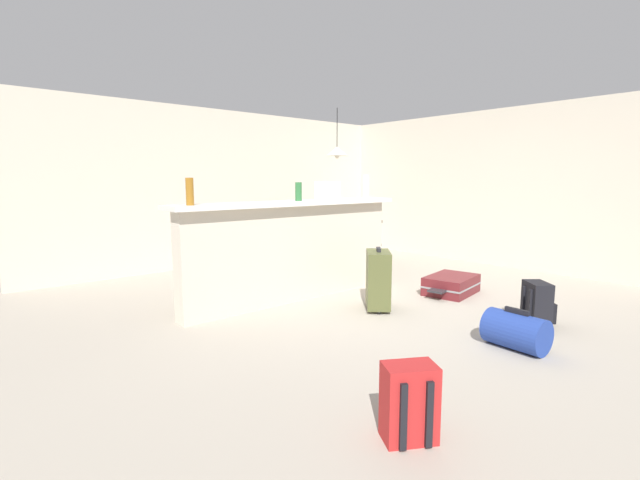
{
  "coord_description": "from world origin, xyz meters",
  "views": [
    {
      "loc": [
        -3.88,
        -3.57,
        1.38
      ],
      "look_at": [
        -0.26,
        0.57,
        0.64
      ],
      "focal_mm": 25.12,
      "sensor_mm": 36.0,
      "label": 1
    }
  ],
  "objects_px": {
    "bottle_green": "(299,192)",
    "suitcase_flat_maroon": "(451,285)",
    "backpack_red": "(409,403)",
    "duffel_bag_blue": "(516,331)",
    "dining_chair_near_partition": "(359,238)",
    "suitcase_upright_olive": "(378,279)",
    "backpack_black": "(538,305)",
    "bottle_amber": "(190,192)",
    "pendant_lamp": "(337,151)",
    "dining_table": "(341,226)",
    "grocery_bag": "(328,190)",
    "bottle_white": "(366,187)"
  },
  "relations": [
    {
      "from": "bottle_amber",
      "to": "bottle_green",
      "type": "relative_size",
      "value": 1.22
    },
    {
      "from": "dining_table",
      "to": "suitcase_flat_maroon",
      "type": "relative_size",
      "value": 1.26
    },
    {
      "from": "grocery_bag",
      "to": "backpack_black",
      "type": "distance_m",
      "value": 2.59
    },
    {
      "from": "bottle_white",
      "to": "suitcase_upright_olive",
      "type": "height_order",
      "value": "bottle_white"
    },
    {
      "from": "dining_table",
      "to": "backpack_black",
      "type": "distance_m",
      "value": 3.46
    },
    {
      "from": "bottle_green",
      "to": "dining_chair_near_partition",
      "type": "xyz_separation_m",
      "value": [
        1.7,
        0.67,
        -0.74
      ]
    },
    {
      "from": "pendant_lamp",
      "to": "duffel_bag_blue",
      "type": "distance_m",
      "value": 4.23
    },
    {
      "from": "bottle_amber",
      "to": "pendant_lamp",
      "type": "relative_size",
      "value": 0.33
    },
    {
      "from": "bottle_white",
      "to": "dining_table",
      "type": "xyz_separation_m",
      "value": [
        0.61,
        1.1,
        -0.65
      ]
    },
    {
      "from": "suitcase_flat_maroon",
      "to": "backpack_black",
      "type": "relative_size",
      "value": 2.07
    },
    {
      "from": "bottle_white",
      "to": "dining_table",
      "type": "relative_size",
      "value": 0.27
    },
    {
      "from": "dining_chair_near_partition",
      "to": "suitcase_flat_maroon",
      "type": "relative_size",
      "value": 1.07
    },
    {
      "from": "dining_table",
      "to": "suitcase_upright_olive",
      "type": "height_order",
      "value": "dining_table"
    },
    {
      "from": "backpack_red",
      "to": "duffel_bag_blue",
      "type": "distance_m",
      "value": 1.72
    },
    {
      "from": "backpack_red",
      "to": "bottle_white",
      "type": "bearing_deg",
      "value": 46.84
    },
    {
      "from": "dining_table",
      "to": "pendant_lamp",
      "type": "bearing_deg",
      "value": 86.76
    },
    {
      "from": "bottle_green",
      "to": "suitcase_flat_maroon",
      "type": "distance_m",
      "value": 2.19
    },
    {
      "from": "dining_chair_near_partition",
      "to": "bottle_green",
      "type": "bearing_deg",
      "value": -158.53
    },
    {
      "from": "dining_chair_near_partition",
      "to": "suitcase_flat_maroon",
      "type": "height_order",
      "value": "dining_chair_near_partition"
    },
    {
      "from": "bottle_green",
      "to": "dining_chair_near_partition",
      "type": "distance_m",
      "value": 1.97
    },
    {
      "from": "suitcase_flat_maroon",
      "to": "suitcase_upright_olive",
      "type": "xyz_separation_m",
      "value": [
        -1.18,
        0.15,
        0.22
      ]
    },
    {
      "from": "suitcase_flat_maroon",
      "to": "backpack_black",
      "type": "bearing_deg",
      "value": -109.86
    },
    {
      "from": "dining_chair_near_partition",
      "to": "suitcase_upright_olive",
      "type": "relative_size",
      "value": 1.39
    },
    {
      "from": "pendant_lamp",
      "to": "backpack_red",
      "type": "height_order",
      "value": "pendant_lamp"
    },
    {
      "from": "dining_table",
      "to": "dining_chair_near_partition",
      "type": "distance_m",
      "value": 0.52
    },
    {
      "from": "suitcase_flat_maroon",
      "to": "backpack_red",
      "type": "relative_size",
      "value": 2.07
    },
    {
      "from": "dining_table",
      "to": "suitcase_flat_maroon",
      "type": "xyz_separation_m",
      "value": [
        -0.19,
        -2.16,
        -0.54
      ]
    },
    {
      "from": "backpack_black",
      "to": "suitcase_upright_olive",
      "type": "distance_m",
      "value": 1.56
    },
    {
      "from": "backpack_red",
      "to": "dining_table",
      "type": "bearing_deg",
      "value": 50.51
    },
    {
      "from": "pendant_lamp",
      "to": "backpack_red",
      "type": "relative_size",
      "value": 1.86
    },
    {
      "from": "bottle_white",
      "to": "suitcase_flat_maroon",
      "type": "bearing_deg",
      "value": -68.36
    },
    {
      "from": "suitcase_flat_maroon",
      "to": "suitcase_upright_olive",
      "type": "relative_size",
      "value": 1.3
    },
    {
      "from": "dining_table",
      "to": "backpack_red",
      "type": "bearing_deg",
      "value": -129.49
    },
    {
      "from": "duffel_bag_blue",
      "to": "grocery_bag",
      "type": "bearing_deg",
      "value": 87.7
    },
    {
      "from": "duffel_bag_blue",
      "to": "bottle_white",
      "type": "bearing_deg",
      "value": 72.27
    },
    {
      "from": "suitcase_upright_olive",
      "to": "backpack_black",
      "type": "bearing_deg",
      "value": -61.58
    },
    {
      "from": "grocery_bag",
      "to": "suitcase_upright_olive",
      "type": "xyz_separation_m",
      "value": [
        -0.08,
        -0.9,
        -0.93
      ]
    },
    {
      "from": "bottle_green",
      "to": "grocery_bag",
      "type": "bearing_deg",
      "value": 6.29
    },
    {
      "from": "bottle_amber",
      "to": "dining_chair_near_partition",
      "type": "xyz_separation_m",
      "value": [
        3.0,
        0.68,
        -0.76
      ]
    },
    {
      "from": "suitcase_upright_olive",
      "to": "backpack_red",
      "type": "bearing_deg",
      "value": -134.71
    },
    {
      "from": "bottle_amber",
      "to": "backpack_red",
      "type": "distance_m",
      "value": 2.79
    },
    {
      "from": "suitcase_upright_olive",
      "to": "grocery_bag",
      "type": "bearing_deg",
      "value": 84.7
    },
    {
      "from": "suitcase_flat_maroon",
      "to": "grocery_bag",
      "type": "bearing_deg",
      "value": 136.14
    },
    {
      "from": "dining_table",
      "to": "bottle_amber",
      "type": "bearing_deg",
      "value": -159.13
    },
    {
      "from": "bottle_amber",
      "to": "duffel_bag_blue",
      "type": "xyz_separation_m",
      "value": [
        1.7,
        -2.35,
        -1.12
      ]
    },
    {
      "from": "bottle_amber",
      "to": "suitcase_flat_maroon",
      "type": "relative_size",
      "value": 0.29
    },
    {
      "from": "bottle_amber",
      "to": "dining_table",
      "type": "xyz_separation_m",
      "value": [
        3.08,
        1.17,
        -0.63
      ]
    },
    {
      "from": "bottle_green",
      "to": "suitcase_flat_maroon",
      "type": "xyz_separation_m",
      "value": [
        1.59,
        -1.0,
        -1.14
      ]
    },
    {
      "from": "bottle_white",
      "to": "pendant_lamp",
      "type": "relative_size",
      "value": 0.38
    },
    {
      "from": "grocery_bag",
      "to": "dining_table",
      "type": "relative_size",
      "value": 0.24
    }
  ]
}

